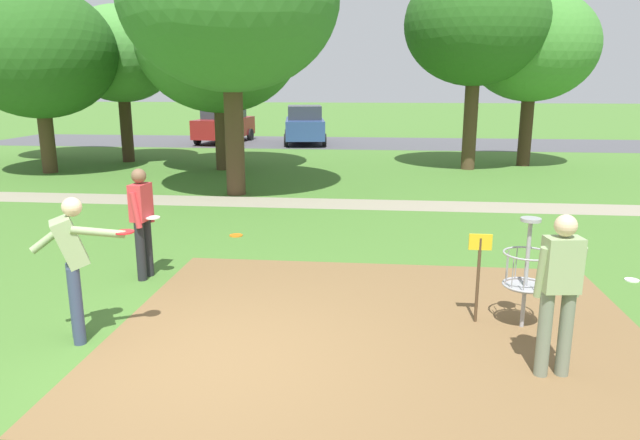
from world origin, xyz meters
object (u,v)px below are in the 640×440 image
object	(u,v)px
tree_mid_center	(36,51)
tree_far_left	(219,43)
player_throwing	(73,260)
parked_car_center_left	(305,125)
tree_mid_right	(533,47)
frisbee_mid_grass	(236,235)
tree_near_left	(38,53)
parked_car_leftmost	(224,124)
disc_golf_basket	(521,269)
tree_mid_left	(121,55)
tree_far_center	(476,25)
player_foreground_watching	(559,287)
player_waiting_left	(142,217)
frisbee_scattered_a	(632,280)

from	to	relation	value
tree_mid_center	tree_far_left	bearing A→B (deg)	-15.06
player_throwing	parked_car_center_left	size ratio (longest dim) A/B	0.39
tree_mid_center	parked_car_center_left	size ratio (longest dim) A/B	1.34
player_throwing	tree_mid_right	xyz separation A→B (m)	(8.62, 15.53, 3.16)
frisbee_mid_grass	tree_mid_right	size ratio (longest dim) A/B	0.04
tree_near_left	tree_far_left	xyz separation A→B (m)	(5.57, 1.35, 0.36)
tree_far_left	parked_car_leftmost	bearing A→B (deg)	104.86
disc_golf_basket	frisbee_mid_grass	world-z (taller)	disc_golf_basket
tree_mid_right	parked_car_center_left	size ratio (longest dim) A/B	1.37
tree_mid_left	tree_far_left	distance (m)	4.43
frisbee_mid_grass	tree_far_center	size ratio (longest dim) A/B	0.04
tree_near_left	tree_far_left	world-z (taller)	tree_far_left
parked_car_center_left	parked_car_leftmost	bearing A→B (deg)	178.10
tree_near_left	tree_far_left	size ratio (longest dim) A/B	0.91
tree_far_left	parked_car_leftmost	xyz separation A→B (m)	(-2.36, 8.87, -3.30)
disc_golf_basket	player_foreground_watching	xyz separation A→B (m)	(0.08, -1.22, 0.21)
parked_car_leftmost	parked_car_center_left	size ratio (longest dim) A/B	0.99
player_foreground_watching	tree_far_left	size ratio (longest dim) A/B	0.26
frisbee_mid_grass	parked_car_leftmost	size ratio (longest dim) A/B	0.06
disc_golf_basket	parked_car_leftmost	distance (m)	23.43
disc_golf_basket	frisbee_mid_grass	distance (m)	6.01
parked_car_center_left	tree_far_left	bearing A→B (deg)	-100.98
frisbee_mid_grass	tree_far_left	size ratio (longest dim) A/B	0.04
player_waiting_left	parked_car_leftmost	xyz separation A→B (m)	(-4.20, 20.14, -0.05)
player_waiting_left	tree_near_left	size ratio (longest dim) A/B	0.29
tree_far_left	parked_car_center_left	world-z (taller)	tree_far_left
tree_mid_left	tree_mid_center	xyz separation A→B (m)	(-3.57, 0.50, 0.17)
disc_golf_basket	tree_mid_left	distance (m)	18.35
player_throwing	tree_far_left	xyz separation A→B (m)	(-1.95, 13.47, 3.24)
tree_far_center	parked_car_leftmost	xyz separation A→B (m)	(-10.80, 7.93, -3.88)
player_waiting_left	parked_car_leftmost	bearing A→B (deg)	101.78
tree_mid_right	parked_car_leftmost	bearing A→B (deg)	152.20
player_waiting_left	tree_far_left	distance (m)	11.87
tree_near_left	parked_car_center_left	distance (m)	12.77
parked_car_leftmost	tree_near_left	bearing A→B (deg)	-107.45
tree_far_left	parked_car_leftmost	size ratio (longest dim) A/B	1.50
player_foreground_watching	tree_mid_left	distance (m)	19.31
player_waiting_left	player_throwing	bearing A→B (deg)	-87.13
player_throwing	tree_far_left	distance (m)	13.99
player_throwing	tree_far_center	bearing A→B (deg)	65.76
disc_golf_basket	tree_far_center	size ratio (longest dim) A/B	0.20
player_throwing	disc_golf_basket	bearing A→B (deg)	10.19
player_foreground_watching	parked_car_leftmost	xyz separation A→B (m)	(-9.59, 22.63, -0.05)
frisbee_mid_grass	tree_far_left	bearing A→B (deg)	106.80
tree_near_left	tree_mid_center	bearing A→B (deg)	121.99
frisbee_scattered_a	tree_mid_center	world-z (taller)	tree_mid_center
tree_near_left	tree_mid_center	distance (m)	4.04
player_foreground_watching	player_throwing	bearing A→B (deg)	176.92
tree_far_center	parked_car_leftmost	distance (m)	13.95
disc_golf_basket	player_throwing	distance (m)	5.29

